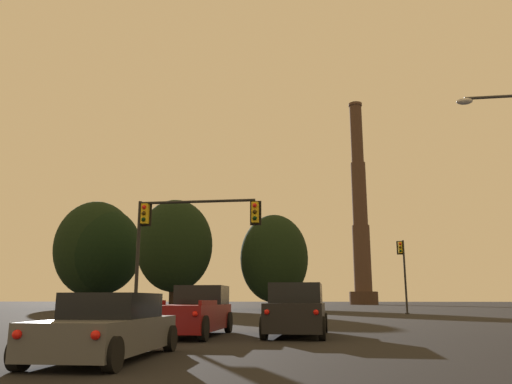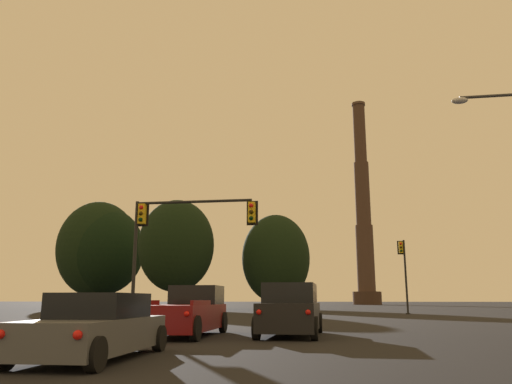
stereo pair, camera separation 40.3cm
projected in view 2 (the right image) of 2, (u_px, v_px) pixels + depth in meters
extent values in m
cube|color=#4C4F54|center=(95.00, 335.00, 10.96)|extent=(1.98, 4.67, 0.70)
cube|color=black|center=(101.00, 305.00, 11.31)|extent=(1.70, 2.26, 0.55)
cylinder|color=black|center=(93.00, 338.00, 12.86)|extent=(0.24, 0.65, 0.64)
cylinder|color=black|center=(159.00, 338.00, 12.66)|extent=(0.24, 0.65, 0.64)
cylinder|color=black|center=(4.00, 353.00, 9.17)|extent=(0.24, 0.65, 0.64)
cylinder|color=black|center=(95.00, 354.00, 8.97)|extent=(0.24, 0.65, 0.64)
sphere|color=red|center=(0.00, 334.00, 8.82)|extent=(0.17, 0.17, 0.17)
sphere|color=red|center=(78.00, 335.00, 8.66)|extent=(0.17, 0.17, 0.17)
cube|color=maroon|center=(184.00, 317.00, 17.88)|extent=(2.11, 5.44, 0.88)
cube|color=black|center=(197.00, 295.00, 19.75)|extent=(1.88, 1.84, 0.72)
cube|color=maroon|center=(147.00, 303.00, 16.77)|extent=(0.15, 2.43, 0.16)
cube|color=maroon|center=(201.00, 303.00, 16.53)|extent=(0.15, 2.43, 0.16)
cylinder|color=black|center=(175.00, 322.00, 20.08)|extent=(0.24, 0.80, 0.80)
cylinder|color=black|center=(223.00, 322.00, 19.83)|extent=(0.24, 0.80, 0.80)
cylinder|color=black|center=(135.00, 328.00, 15.82)|extent=(0.24, 0.80, 0.80)
cylinder|color=black|center=(196.00, 328.00, 15.57)|extent=(0.24, 0.80, 0.80)
sphere|color=red|center=(135.00, 314.00, 15.39)|extent=(0.17, 0.17, 0.17)
sphere|color=red|center=(187.00, 314.00, 15.18)|extent=(0.17, 0.17, 0.17)
cube|color=black|center=(291.00, 316.00, 18.01)|extent=(1.97, 4.82, 0.95)
cube|color=black|center=(291.00, 293.00, 18.30)|extent=(1.81, 2.82, 0.70)
cylinder|color=black|center=(272.00, 323.00, 19.95)|extent=(0.23, 0.76, 0.76)
cylinder|color=black|center=(319.00, 323.00, 19.65)|extent=(0.23, 0.76, 0.76)
cylinder|color=black|center=(256.00, 328.00, 16.23)|extent=(0.23, 0.76, 0.76)
cylinder|color=black|center=(314.00, 328.00, 15.94)|extent=(0.23, 0.76, 0.76)
sphere|color=red|center=(259.00, 312.00, 15.84)|extent=(0.17, 0.17, 0.17)
sphere|color=red|center=(308.00, 312.00, 15.59)|extent=(0.17, 0.17, 0.17)
cylinder|color=black|center=(134.00, 262.00, 25.46)|extent=(0.18, 0.18, 6.31)
cylinder|color=black|center=(131.00, 325.00, 24.80)|extent=(0.40, 0.40, 0.10)
cube|color=yellow|center=(142.00, 214.00, 25.94)|extent=(0.34, 0.34, 1.04)
cube|color=black|center=(143.00, 215.00, 26.11)|extent=(0.58, 0.03, 1.25)
sphere|color=red|center=(141.00, 207.00, 25.82)|extent=(0.22, 0.22, 0.22)
sphere|color=#352604|center=(141.00, 213.00, 25.75)|extent=(0.22, 0.22, 0.22)
sphere|color=black|center=(141.00, 220.00, 25.69)|extent=(0.22, 0.22, 0.22)
cylinder|color=black|center=(194.00, 202.00, 25.65)|extent=(6.08, 0.14, 0.14)
sphere|color=black|center=(137.00, 203.00, 26.10)|extent=(0.18, 0.18, 0.18)
cube|color=yellow|center=(252.00, 212.00, 25.06)|extent=(0.34, 0.34, 1.04)
cube|color=black|center=(252.00, 213.00, 25.23)|extent=(0.58, 0.03, 1.25)
sphere|color=red|center=(251.00, 205.00, 24.94)|extent=(0.22, 0.22, 0.22)
sphere|color=#352604|center=(251.00, 212.00, 24.88)|extent=(0.22, 0.22, 0.22)
sphere|color=black|center=(251.00, 218.00, 24.81)|extent=(0.22, 0.22, 0.22)
cylinder|color=black|center=(406.00, 277.00, 45.18)|extent=(0.18, 0.18, 6.63)
cylinder|color=black|center=(408.00, 314.00, 44.49)|extent=(0.40, 0.40, 0.10)
cube|color=yellow|center=(401.00, 247.00, 45.78)|extent=(0.34, 0.34, 1.04)
cube|color=black|center=(400.00, 248.00, 45.95)|extent=(0.58, 0.03, 1.25)
sphere|color=red|center=(401.00, 244.00, 45.67)|extent=(0.22, 0.22, 0.22)
sphere|color=#352604|center=(401.00, 247.00, 45.60)|extent=(0.22, 0.22, 0.22)
sphere|color=black|center=(401.00, 251.00, 45.53)|extent=(0.22, 0.22, 0.22)
cylinder|color=#38383A|center=(491.00, 96.00, 19.92)|extent=(2.43, 0.12, 0.12)
ellipsoid|color=silver|center=(460.00, 101.00, 20.07)|extent=(0.64, 0.36, 0.26)
cylinder|color=#3C2B22|center=(367.00, 298.00, 124.50)|extent=(7.11, 7.11, 3.21)
cylinder|color=#473328|center=(365.00, 258.00, 126.60)|extent=(4.44, 4.44, 16.75)
cylinder|color=#473328|center=(362.00, 194.00, 130.14)|extent=(3.82, 3.82, 16.75)
cylinder|color=#473328|center=(360.00, 133.00, 133.67)|extent=(3.20, 3.20, 16.75)
cylinder|color=#4E382C|center=(358.00, 105.00, 135.36)|extent=(3.58, 3.58, 0.70)
cylinder|color=black|center=(101.00, 296.00, 74.50)|extent=(1.22, 1.22, 3.60)
ellipsoid|color=black|center=(104.00, 251.00, 75.93)|extent=(12.16, 10.94, 13.26)
cylinder|color=black|center=(175.00, 295.00, 63.18)|extent=(0.98, 0.98, 3.68)
ellipsoid|color=black|center=(176.00, 245.00, 64.51)|extent=(9.83, 8.84, 11.89)
cylinder|color=black|center=(94.00, 296.00, 74.88)|extent=(1.24, 1.24, 3.46)
ellipsoid|color=black|center=(98.00, 249.00, 76.40)|extent=(12.40, 11.16, 14.52)
cylinder|color=black|center=(276.00, 300.00, 66.14)|extent=(0.92, 0.92, 2.34)
ellipsoid|color=black|center=(276.00, 258.00, 67.32)|extent=(9.16, 8.25, 11.78)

